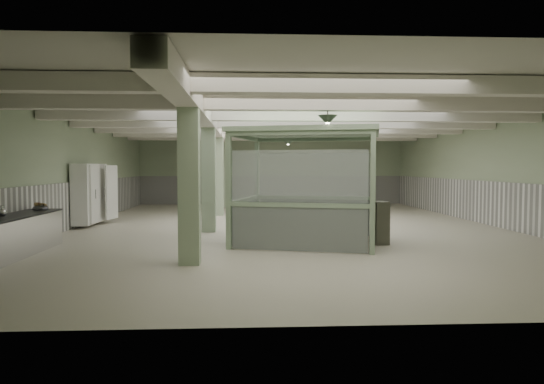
{
  "coord_description": "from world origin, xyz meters",
  "views": [
    {
      "loc": [
        -1.32,
        -15.93,
        2.0
      ],
      "look_at": [
        -0.63,
        -2.59,
        1.3
      ],
      "focal_mm": 32.0,
      "sensor_mm": 36.0,
      "label": 1
    }
  ],
  "objects_px": {
    "prep_counter": "(2,239)",
    "guard_booth": "(307,168)",
    "filing_cabinet": "(380,223)",
    "walkin_cooler": "(91,196)"
  },
  "relations": [
    {
      "from": "prep_counter",
      "to": "guard_booth",
      "type": "bearing_deg",
      "value": 16.96
    },
    {
      "from": "guard_booth",
      "to": "filing_cabinet",
      "type": "distance_m",
      "value": 2.35
    },
    {
      "from": "prep_counter",
      "to": "walkin_cooler",
      "type": "bearing_deg",
      "value": 90.78
    },
    {
      "from": "walkin_cooler",
      "to": "filing_cabinet",
      "type": "distance_m",
      "value": 9.78
    },
    {
      "from": "guard_booth",
      "to": "filing_cabinet",
      "type": "bearing_deg",
      "value": 4.84
    },
    {
      "from": "prep_counter",
      "to": "filing_cabinet",
      "type": "bearing_deg",
      "value": 11.37
    },
    {
      "from": "walkin_cooler",
      "to": "guard_booth",
      "type": "xyz_separation_m",
      "value": [
        6.87,
        -4.06,
        0.96
      ]
    },
    {
      "from": "walkin_cooler",
      "to": "guard_booth",
      "type": "height_order",
      "value": "guard_booth"
    },
    {
      "from": "prep_counter",
      "to": "guard_booth",
      "type": "height_order",
      "value": "guard_booth"
    },
    {
      "from": "walkin_cooler",
      "to": "filing_cabinet",
      "type": "bearing_deg",
      "value": -26.75
    }
  ]
}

